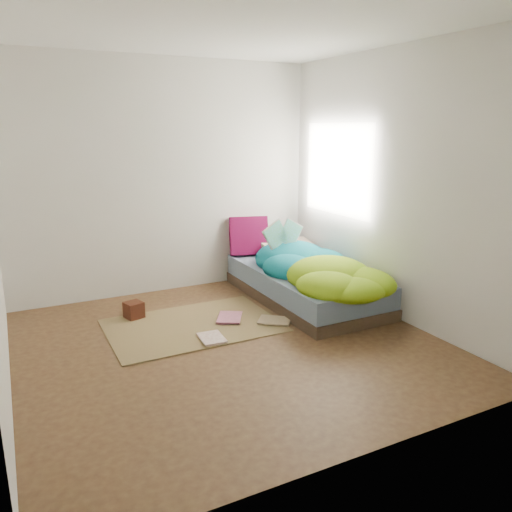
{
  "coord_description": "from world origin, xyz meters",
  "views": [
    {
      "loc": [
        -1.64,
        -3.72,
        1.86
      ],
      "look_at": [
        0.63,
        0.75,
        0.56
      ],
      "focal_mm": 35.0,
      "sensor_mm": 36.0,
      "label": 1
    }
  ],
  "objects_px": {
    "bed": "(304,285)",
    "floor_book_a": "(201,340)",
    "pillow_magenta": "(249,236)",
    "wooden_box": "(134,310)",
    "open_book": "(284,225)",
    "floor_book_b": "(218,318)"
  },
  "relations": [
    {
      "from": "bed",
      "to": "pillow_magenta",
      "type": "bearing_deg",
      "value": 105.63
    },
    {
      "from": "pillow_magenta",
      "to": "floor_book_a",
      "type": "bearing_deg",
      "value": -112.76
    },
    {
      "from": "bed",
      "to": "floor_book_a",
      "type": "bearing_deg",
      "value": -158.77
    },
    {
      "from": "open_book",
      "to": "floor_book_b",
      "type": "relative_size",
      "value": 1.34
    },
    {
      "from": "wooden_box",
      "to": "floor_book_b",
      "type": "bearing_deg",
      "value": -29.95
    },
    {
      "from": "wooden_box",
      "to": "bed",
      "type": "bearing_deg",
      "value": -8.7
    },
    {
      "from": "wooden_box",
      "to": "floor_book_b",
      "type": "height_order",
      "value": "wooden_box"
    },
    {
      "from": "pillow_magenta",
      "to": "floor_book_a",
      "type": "distance_m",
      "value": 1.95
    },
    {
      "from": "bed",
      "to": "wooden_box",
      "type": "relative_size",
      "value": 12.44
    },
    {
      "from": "floor_book_a",
      "to": "bed",
      "type": "bearing_deg",
      "value": 25.07
    },
    {
      "from": "pillow_magenta",
      "to": "wooden_box",
      "type": "relative_size",
      "value": 2.88
    },
    {
      "from": "pillow_magenta",
      "to": "wooden_box",
      "type": "height_order",
      "value": "pillow_magenta"
    },
    {
      "from": "open_book",
      "to": "floor_book_a",
      "type": "relative_size",
      "value": 1.48
    },
    {
      "from": "pillow_magenta",
      "to": "wooden_box",
      "type": "distance_m",
      "value": 1.76
    },
    {
      "from": "bed",
      "to": "open_book",
      "type": "bearing_deg",
      "value": 119.17
    },
    {
      "from": "floor_book_a",
      "to": "wooden_box",
      "type": "bearing_deg",
      "value": 118.81
    },
    {
      "from": "bed",
      "to": "open_book",
      "type": "relative_size",
      "value": 4.78
    },
    {
      "from": "bed",
      "to": "open_book",
      "type": "xyz_separation_m",
      "value": [
        -0.14,
        0.24,
        0.64
      ]
    },
    {
      "from": "bed",
      "to": "wooden_box",
      "type": "height_order",
      "value": "bed"
    },
    {
      "from": "bed",
      "to": "open_book",
      "type": "height_order",
      "value": "open_book"
    },
    {
      "from": "floor_book_a",
      "to": "pillow_magenta",
      "type": "bearing_deg",
      "value": 54.42
    },
    {
      "from": "bed",
      "to": "floor_book_b",
      "type": "distance_m",
      "value": 1.12
    }
  ]
}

